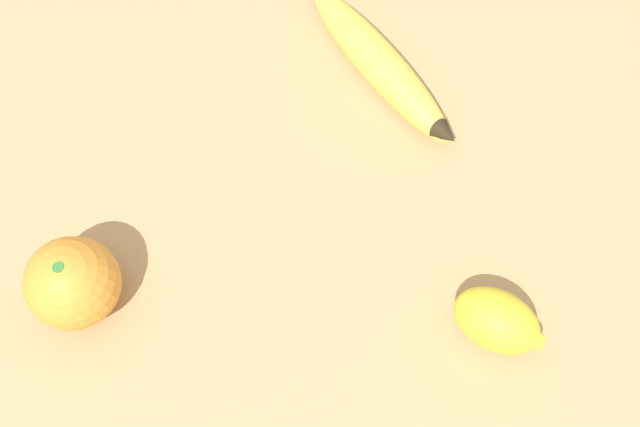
# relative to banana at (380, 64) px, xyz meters

# --- Properties ---
(ground_plane) EXTENTS (3.00, 3.00, 0.00)m
(ground_plane) POSITION_rel_banana_xyz_m (-0.18, -0.10, -0.02)
(ground_plane) COLOR tan
(banana) EXTENTS (0.12, 0.20, 0.04)m
(banana) POSITION_rel_banana_xyz_m (0.00, 0.00, 0.00)
(banana) COLOR #DBCC4C
(banana) RESTS_ON ground_plane
(orange) EXTENTS (0.07, 0.07, 0.07)m
(orange) POSITION_rel_banana_xyz_m (-0.28, -0.17, 0.02)
(orange) COLOR orange
(orange) RESTS_ON ground_plane
(lemon) EXTENTS (0.08, 0.08, 0.05)m
(lemon) POSITION_rel_banana_xyz_m (0.04, -0.25, 0.01)
(lemon) COLOR yellow
(lemon) RESTS_ON ground_plane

